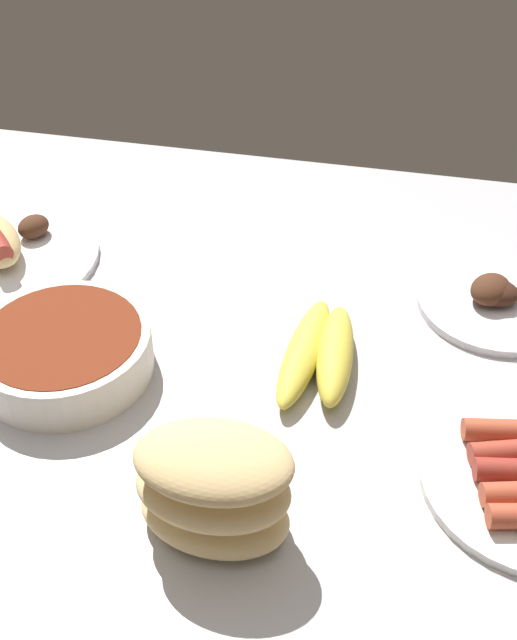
# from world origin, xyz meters

# --- Properties ---
(ground_plane) EXTENTS (1.20, 0.90, 0.03)m
(ground_plane) POSITION_xyz_m (0.00, 0.00, -0.01)
(ground_plane) COLOR #B2B2B7
(bowl_chili) EXTENTS (0.19, 0.19, 0.05)m
(bowl_chili) POSITION_xyz_m (-0.15, -0.07, 0.03)
(bowl_chili) COLOR white
(bowl_chili) RESTS_ON ground_plane
(banana_bunch) EXTENTS (0.09, 0.18, 0.04)m
(banana_bunch) POSITION_xyz_m (0.12, 0.00, 0.02)
(banana_bunch) COLOR gold
(banana_bunch) RESTS_ON ground_plane
(plate_grilled_meat) EXTENTS (0.19, 0.19, 0.04)m
(plate_grilled_meat) POSITION_xyz_m (0.31, 0.14, 0.01)
(plate_grilled_meat) COLOR white
(plate_grilled_meat) RESTS_ON ground_plane
(bread_stack) EXTENTS (0.14, 0.10, 0.11)m
(bread_stack) POSITION_xyz_m (0.06, -0.23, 0.05)
(bread_stack) COLOR #E5C689
(bread_stack) RESTS_ON ground_plane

